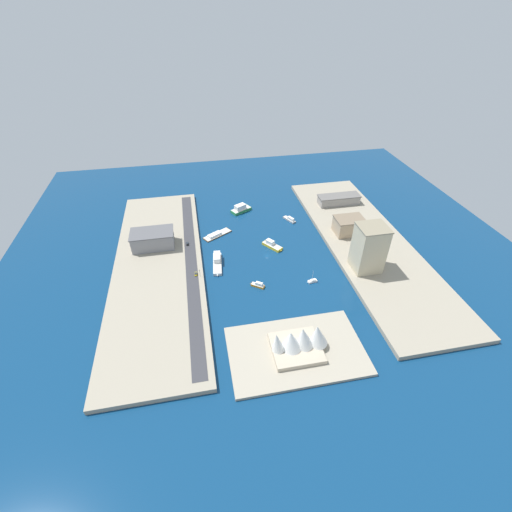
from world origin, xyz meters
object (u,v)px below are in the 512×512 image
(opera_landmark, at_px, (299,341))
(yacht_sleek_gray, at_px, (290,219))
(warehouse_low_gray, at_px, (153,239))
(barge_flat_brown, at_px, (216,235))
(carpark_squat_concrete, at_px, (339,199))
(sailboat_small_white, at_px, (312,281))
(apartment_midrise_tan, at_px, (349,226))
(suv_black, at_px, (187,244))
(ferry_yellow_fast, at_px, (272,245))
(ferry_green_doubledeck, at_px, (241,209))
(office_block_beige, at_px, (369,248))
(water_taxi_orange, at_px, (258,285))
(traffic_light_waterfront, at_px, (200,272))
(taxi_yellow_cab, at_px, (196,274))
(ferry_white_commuter, at_px, (217,262))

(opera_landmark, bearing_deg, yacht_sleek_gray, -103.40)
(warehouse_low_gray, bearing_deg, barge_flat_brown, -168.42)
(barge_flat_brown, bearing_deg, carpark_squat_concrete, -166.63)
(sailboat_small_white, xyz_separation_m, yacht_sleek_gray, (-7.08, -91.91, 0.49))
(apartment_midrise_tan, bearing_deg, suv_black, -3.38)
(ferry_yellow_fast, bearing_deg, warehouse_low_gray, -9.04)
(ferry_green_doubledeck, bearing_deg, office_block_beige, 125.48)
(suv_black, bearing_deg, office_block_beige, 156.57)
(water_taxi_orange, relative_size, ferry_yellow_fast, 0.57)
(carpark_squat_concrete, xyz_separation_m, traffic_light_waterfront, (148.55, 90.93, -0.31))
(barge_flat_brown, xyz_separation_m, traffic_light_waterfront, (18.49, 60.02, 6.83))
(sailboat_small_white, relative_size, ferry_yellow_fast, 0.58)
(ferry_green_doubledeck, bearing_deg, taxi_yellow_cab, 62.51)
(apartment_midrise_tan, bearing_deg, ferry_green_doubledeck, -35.58)
(ferry_white_commuter, distance_m, suv_black, 36.17)
(barge_flat_brown, height_order, opera_landmark, opera_landmark)
(taxi_yellow_cab, bearing_deg, carpark_squat_concrete, -149.77)
(warehouse_low_gray, xyz_separation_m, office_block_beige, (-165.66, 62.81, 11.95))
(suv_black, bearing_deg, water_taxi_orange, 129.25)
(office_block_beige, height_order, opera_landmark, office_block_beige)
(yacht_sleek_gray, distance_m, taxi_yellow_cab, 118.16)
(ferry_yellow_fast, distance_m, office_block_beige, 82.50)
(water_taxi_orange, xyz_separation_m, ferry_white_commuter, (27.33, -33.69, 0.92))
(sailboat_small_white, height_order, opera_landmark, opera_landmark)
(ferry_yellow_fast, xyz_separation_m, opera_landmark, (9.33, 112.92, 7.90))
(yacht_sleek_gray, distance_m, opera_landmark, 157.75)
(barge_flat_brown, distance_m, taxi_yellow_cab, 61.49)
(yacht_sleek_gray, height_order, barge_flat_brown, yacht_sleek_gray)
(sailboat_small_white, distance_m, traffic_light_waterfront, 86.96)
(apartment_midrise_tan, bearing_deg, taxi_yellow_cab, 13.84)
(ferry_green_doubledeck, xyz_separation_m, taxi_yellow_cab, (50.86, 97.76, 1.56))
(sailboat_small_white, bearing_deg, office_block_beige, -173.81)
(yacht_sleek_gray, relative_size, traffic_light_waterfront, 2.35)
(water_taxi_orange, distance_m, opera_landmark, 65.88)
(sailboat_small_white, relative_size, ferry_white_commuter, 0.37)
(ferry_white_commuter, distance_m, taxi_yellow_cab, 23.57)
(ferry_green_doubledeck, distance_m, ferry_white_commuter, 89.01)
(office_block_beige, distance_m, traffic_light_waterfront, 130.85)
(ferry_yellow_fast, bearing_deg, carpark_squat_concrete, -145.30)
(water_taxi_orange, relative_size, suv_black, 2.26)
(yacht_sleek_gray, relative_size, ferry_white_commuter, 0.51)
(traffic_light_waterfront, bearing_deg, ferry_yellow_fast, -153.10)
(yacht_sleek_gray, relative_size, apartment_midrise_tan, 0.59)
(ferry_white_commuter, bearing_deg, ferry_yellow_fast, -162.99)
(water_taxi_orange, height_order, traffic_light_waterfront, traffic_light_waterfront)
(ferry_yellow_fast, distance_m, taxi_yellow_cab, 74.07)
(traffic_light_waterfront, bearing_deg, suv_black, -80.02)
(ferry_yellow_fast, height_order, office_block_beige, office_block_beige)
(office_block_beige, relative_size, taxi_yellow_cab, 8.68)
(barge_flat_brown, relative_size, taxi_yellow_cab, 6.31)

